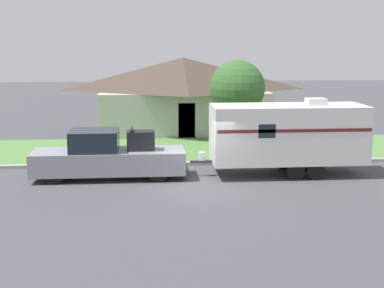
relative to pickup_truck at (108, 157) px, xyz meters
The scene contains 8 objects.
ground_plane 4.29m from the pickup_truck, 22.08° to the right, with size 120.00×120.00×0.00m, color #47474C.
curb_strip 4.53m from the pickup_truck, 29.26° to the left, with size 80.00×0.30×0.14m.
lawn_strip 7.06m from the pickup_truck, 56.32° to the left, with size 80.00×7.00×0.03m.
house_across_street 13.26m from the pickup_truck, 72.31° to the left, with size 11.30×6.91×4.69m.
pickup_truck is the anchor object (origin of this frame).
travel_trailer 7.68m from the pickup_truck, ahead, with size 7.43×2.34×3.29m.
mailbox 2.93m from the pickup_truck, 98.11° to the left, with size 0.48×0.20×1.39m.
tree_in_yard 7.61m from the pickup_truck, 32.36° to the left, with size 2.72×2.72×4.79m.
Camera 1 is at (-2.21, -20.46, 5.57)m, focal length 50.00 mm.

